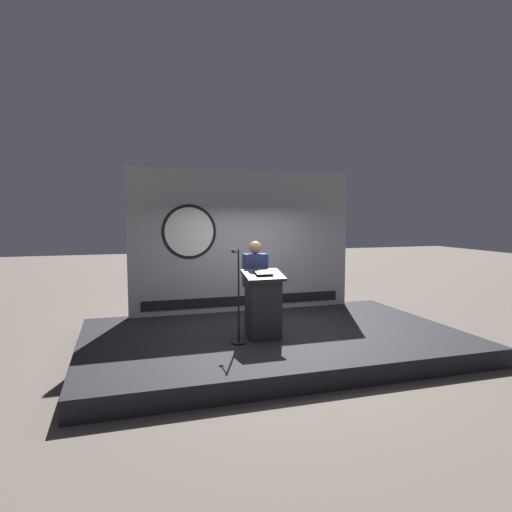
{
  "coord_description": "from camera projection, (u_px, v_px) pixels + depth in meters",
  "views": [
    {
      "loc": [
        -2.52,
        -7.09,
        2.34
      ],
      "look_at": [
        -0.28,
        0.09,
        1.63
      ],
      "focal_mm": 31.03,
      "sensor_mm": 36.0,
      "label": 1
    }
  ],
  "objects": [
    {
      "name": "ground_plane",
      "position": [
        273.0,
        349.0,
        7.7
      ],
      "size": [
        40.0,
        40.0,
        0.0
      ],
      "primitive_type": "plane",
      "color": "#6B6056"
    },
    {
      "name": "speaker_person",
      "position": [
        255.0,
        286.0,
        7.68
      ],
      "size": [
        0.4,
        0.26,
        1.58
      ],
      "color": "black",
      "rests_on": "stage_platform"
    },
    {
      "name": "microphone_stand",
      "position": [
        238.0,
        311.0,
        7.01
      ],
      "size": [
        0.24,
        0.47,
        1.49
      ],
      "color": "black",
      "rests_on": "stage_platform"
    },
    {
      "name": "podium",
      "position": [
        263.0,
        305.0,
        7.24
      ],
      "size": [
        0.64,
        0.5,
        1.13
      ],
      "color": "#26262B",
      "rests_on": "stage_platform"
    },
    {
      "name": "stage_platform",
      "position": [
        273.0,
        341.0,
        7.69
      ],
      "size": [
        6.4,
        4.0,
        0.3
      ],
      "primitive_type": "cube",
      "color": "black",
      "rests_on": "ground"
    },
    {
      "name": "banner_display",
      "position": [
        242.0,
        242.0,
        9.28
      ],
      "size": [
        4.74,
        0.12,
        2.95
      ],
      "color": "#9E9EA3",
      "rests_on": "stage_platform"
    }
  ]
}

